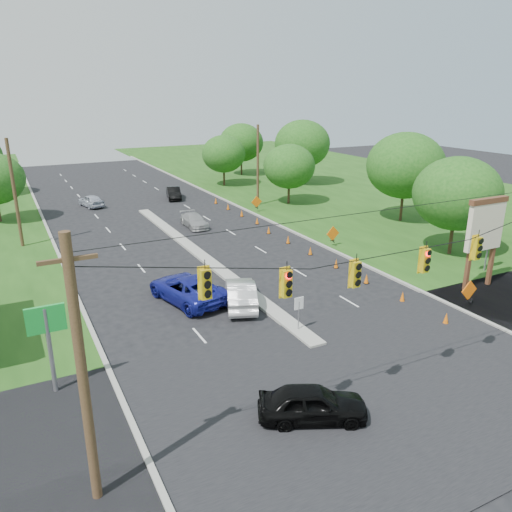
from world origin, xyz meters
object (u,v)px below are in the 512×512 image
white_sedan (241,293)px  blue_pickup (187,288)px  black_sedan (313,403)px  pylon_sign (486,229)px

white_sedan → blue_pickup: size_ratio=0.82×
black_sedan → blue_pickup: size_ratio=0.73×
black_sedan → white_sedan: (2.25, 11.38, 0.07)m
pylon_sign → black_sedan: pylon_sign is taller
pylon_sign → black_sedan: size_ratio=1.40×
blue_pickup → black_sedan: bearing=78.2°
pylon_sign → white_sedan: 16.53m
pylon_sign → black_sedan: (-17.86, -6.98, -3.26)m
pylon_sign → black_sedan: bearing=-158.6°
blue_pickup → pylon_sign: bearing=146.7°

